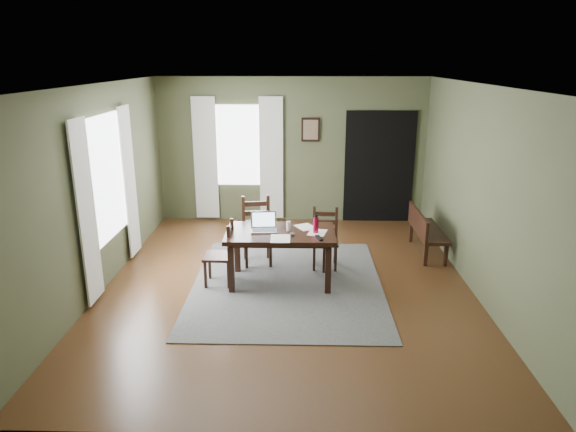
{
  "coord_description": "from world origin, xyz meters",
  "views": [
    {
      "loc": [
        0.17,
        -6.55,
        3.01
      ],
      "look_at": [
        0.0,
        0.3,
        0.9
      ],
      "focal_mm": 32.0,
      "sensor_mm": 36.0,
      "label": 1
    }
  ],
  "objects_px": {
    "chair_back_left": "(257,232)",
    "dining_table": "(280,238)",
    "chair_back_right": "(325,239)",
    "laptop": "(264,225)",
    "chair_end": "(222,254)",
    "bench": "(425,228)",
    "water_bottle": "(316,225)"
  },
  "relations": [
    {
      "from": "dining_table",
      "to": "laptop",
      "type": "relative_size",
      "value": 3.94
    },
    {
      "from": "water_bottle",
      "to": "chair_end",
      "type": "bearing_deg",
      "value": -178.33
    },
    {
      "from": "chair_end",
      "to": "water_bottle",
      "type": "bearing_deg",
      "value": 92.43
    },
    {
      "from": "dining_table",
      "to": "laptop",
      "type": "bearing_deg",
      "value": 164.51
    },
    {
      "from": "bench",
      "to": "chair_back_right",
      "type": "bearing_deg",
      "value": 110.14
    },
    {
      "from": "chair_back_left",
      "to": "dining_table",
      "type": "bearing_deg",
      "value": -71.23
    },
    {
      "from": "chair_end",
      "to": "water_bottle",
      "type": "distance_m",
      "value": 1.35
    },
    {
      "from": "laptop",
      "to": "bench",
      "type": "bearing_deg",
      "value": 19.31
    },
    {
      "from": "chair_end",
      "to": "dining_table",
      "type": "bearing_deg",
      "value": 96.78
    },
    {
      "from": "dining_table",
      "to": "chair_back_left",
      "type": "relative_size",
      "value": 1.47
    },
    {
      "from": "chair_back_left",
      "to": "water_bottle",
      "type": "relative_size",
      "value": 4.01
    },
    {
      "from": "dining_table",
      "to": "chair_back_right",
      "type": "height_order",
      "value": "chair_back_right"
    },
    {
      "from": "chair_end",
      "to": "bench",
      "type": "distance_m",
      "value": 3.31
    },
    {
      "from": "chair_end",
      "to": "water_bottle",
      "type": "relative_size",
      "value": 3.54
    },
    {
      "from": "chair_back_left",
      "to": "chair_back_right",
      "type": "relative_size",
      "value": 1.14
    },
    {
      "from": "dining_table",
      "to": "water_bottle",
      "type": "relative_size",
      "value": 5.88
    },
    {
      "from": "bench",
      "to": "laptop",
      "type": "distance_m",
      "value": 2.75
    },
    {
      "from": "dining_table",
      "to": "water_bottle",
      "type": "height_order",
      "value": "water_bottle"
    },
    {
      "from": "chair_back_right",
      "to": "laptop",
      "type": "bearing_deg",
      "value": -146.96
    },
    {
      "from": "bench",
      "to": "laptop",
      "type": "height_order",
      "value": "laptop"
    },
    {
      "from": "chair_back_left",
      "to": "water_bottle",
      "type": "bearing_deg",
      "value": -51.0
    },
    {
      "from": "chair_back_right",
      "to": "laptop",
      "type": "xyz_separation_m",
      "value": [
        -0.87,
        -0.53,
        0.38
      ]
    },
    {
      "from": "chair_back_right",
      "to": "laptop",
      "type": "distance_m",
      "value": 1.09
    },
    {
      "from": "chair_end",
      "to": "chair_back_right",
      "type": "distance_m",
      "value": 1.59
    },
    {
      "from": "dining_table",
      "to": "laptop",
      "type": "xyz_separation_m",
      "value": [
        -0.23,
        0.06,
        0.15
      ]
    },
    {
      "from": "chair_back_left",
      "to": "laptop",
      "type": "height_order",
      "value": "chair_back_left"
    },
    {
      "from": "dining_table",
      "to": "chair_end",
      "type": "bearing_deg",
      "value": -174.11
    },
    {
      "from": "dining_table",
      "to": "bench",
      "type": "bearing_deg",
      "value": 27.53
    },
    {
      "from": "water_bottle",
      "to": "chair_back_right",
      "type": "bearing_deg",
      "value": 75.75
    },
    {
      "from": "chair_back_left",
      "to": "bench",
      "type": "relative_size",
      "value": 0.81
    },
    {
      "from": "dining_table",
      "to": "laptop",
      "type": "height_order",
      "value": "laptop"
    },
    {
      "from": "bench",
      "to": "water_bottle",
      "type": "bearing_deg",
      "value": 124.69
    }
  ]
}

